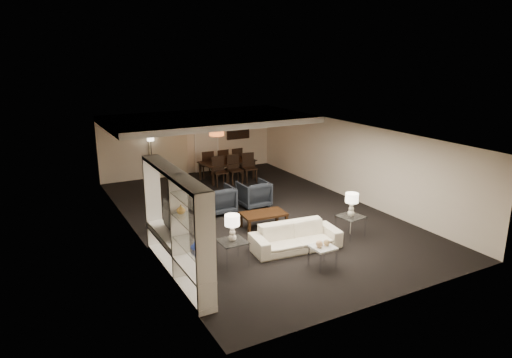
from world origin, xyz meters
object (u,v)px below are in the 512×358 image
object	(u,v)px
vase_amber	(181,209)
chair_nm	(235,170)
coffee_table	(264,220)
marble_table	(322,257)
dining_table	(228,170)
side_table_right	(350,226)
chair_nl	(220,172)
sofa	(296,237)
chair_fr	(235,161)
pendant_light	(217,132)
chair_fm	(221,162)
floor_lamp	(152,158)
floor_speaker	(155,214)
armchair_right	(254,194)
table_lamp_left	(232,228)
chair_nr	(250,168)
table_lamp_right	(351,205)
side_table_left	(233,252)
armchair_left	(218,200)
chair_fl	(206,164)
vase_blue	(195,246)
television	(168,220)

from	to	relation	value
vase_amber	chair_nm	xyz separation A→B (m)	(4.22, 6.28, -1.13)
coffee_table	marble_table	world-z (taller)	marble_table
dining_table	side_table_right	bearing A→B (deg)	-93.03
dining_table	chair_nl	world-z (taller)	chair_nl
marble_table	chair_nm	size ratio (longest dim) A/B	0.48
sofa	chair_fr	bearing A→B (deg)	82.01
pendant_light	chair_fm	xyz separation A→B (m)	(0.61, 1.08, -1.39)
floor_lamp	floor_speaker	bearing A→B (deg)	-105.26
pendant_light	marble_table	bearing A→B (deg)	-94.84
armchair_right	floor_lamp	xyz separation A→B (m)	(-1.91, 4.52, 0.46)
table_lamp_left	vase_amber	size ratio (longest dim) A/B	3.35
armchair_right	dining_table	xyz separation A→B (m)	(0.62, 3.25, -0.05)
dining_table	chair_nr	xyz separation A→B (m)	(0.60, -0.65, 0.17)
pendant_light	table_lamp_right	world-z (taller)	pendant_light
armchair_right	floor_lamp	distance (m)	4.92
table_lamp_right	chair_fm	bearing A→B (deg)	93.83
chair_nl	chair_fm	size ratio (longest dim) A/B	1.00
side_table_left	vase_amber	distance (m)	1.93
floor_speaker	chair_fr	size ratio (longest dim) A/B	1.05
sofa	chair_fr	distance (m)	7.42
table_lamp_left	marble_table	distance (m)	2.12
vase_amber	chair_nr	bearing A→B (deg)	52.50
floor_speaker	chair_nl	xyz separation A→B (m)	(3.36, 3.32, -0.02)
armchair_left	marble_table	bearing A→B (deg)	97.09
side_table_right	chair_fr	distance (m)	7.20
table_lamp_right	dining_table	size ratio (longest dim) A/B	0.31
coffee_table	chair_nr	xyz separation A→B (m)	(1.82, 4.30, 0.31)
sofa	armchair_right	bearing A→B (deg)	85.89
coffee_table	side_table_left	world-z (taller)	side_table_left
chair_fl	floor_lamp	bearing A→B (deg)	-14.26
armchair_right	coffee_table	bearing A→B (deg)	70.33
side_table_left	floor_speaker	world-z (taller)	floor_speaker
sofa	marble_table	distance (m)	1.10
sofa	floor_lamp	world-z (taller)	floor_lamp
chair_nr	chair_fr	world-z (taller)	same
chair_fr	vase_blue	bearing A→B (deg)	54.96
armchair_left	side_table_right	bearing A→B (deg)	124.20
television	armchair_right	bearing A→B (deg)	-53.52
coffee_table	vase_amber	world-z (taller)	vase_amber
marble_table	chair_nl	world-z (taller)	chair_nl
table_lamp_right	floor_lamp	bearing A→B (deg)	111.07
table_lamp_right	dining_table	xyz separation A→B (m)	(-0.48, 6.55, -0.52)
side_table_left	side_table_right	distance (m)	3.40
side_table_left	television	distance (m)	1.64
vase_blue	floor_speaker	bearing A→B (deg)	85.94
coffee_table	armchair_left	world-z (taller)	armchair_left
marble_table	chair_fl	distance (m)	8.32
side_table_right	vase_blue	distance (m)	4.90
pendant_light	coffee_table	xyz separation A→B (m)	(-0.61, -4.52, -1.71)
floor_speaker	table_lamp_right	bearing A→B (deg)	-51.20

